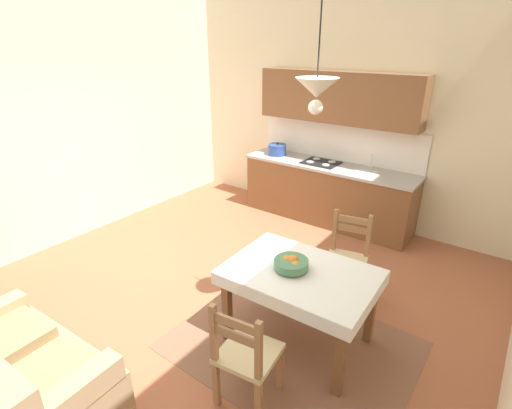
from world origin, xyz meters
TOP-DOWN VIEW (x-y plane):
  - ground_plane at (0.00, 0.00)m, footprint 5.81×6.10m
  - wall_back at (0.00, 2.81)m, footprint 5.81×0.12m
  - wall_left at (-2.67, 0.00)m, footprint 0.12×6.10m
  - area_rug at (1.00, -0.17)m, footprint 2.10×1.60m
  - kitchen_cabinetry at (-0.01, 2.48)m, footprint 2.61×0.63m
  - dining_table at (1.00, -0.07)m, footprint 1.31×0.94m
  - dining_chair_camera_side at (1.01, -0.87)m, footprint 0.47×0.47m
  - dining_chair_kitchen_side at (1.04, 0.84)m, footprint 0.50×0.50m
  - small_couch at (-0.28, -1.90)m, footprint 1.45×0.84m
  - fruit_bowl at (0.91, -0.10)m, footprint 0.30×0.30m
  - pendant_lamp at (1.00, 0.01)m, footprint 0.32×0.32m

SIDE VIEW (x-z plane):
  - ground_plane at x=0.00m, z-range -0.10..0.00m
  - area_rug at x=1.00m, z-range 0.00..0.01m
  - small_couch at x=-0.28m, z-range -0.08..0.70m
  - dining_chair_camera_side at x=1.01m, z-range -0.02..0.91m
  - dining_chair_kitchen_side at x=1.04m, z-range -0.02..0.91m
  - dining_table at x=1.00m, z-range 0.24..0.99m
  - fruit_bowl at x=0.91m, z-range 0.75..0.87m
  - kitchen_cabinetry at x=-0.01m, z-range -0.24..1.96m
  - wall_back at x=0.00m, z-range 0.00..4.28m
  - wall_left at x=-2.67m, z-range 0.00..4.28m
  - pendant_lamp at x=1.00m, z-range 1.86..2.66m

